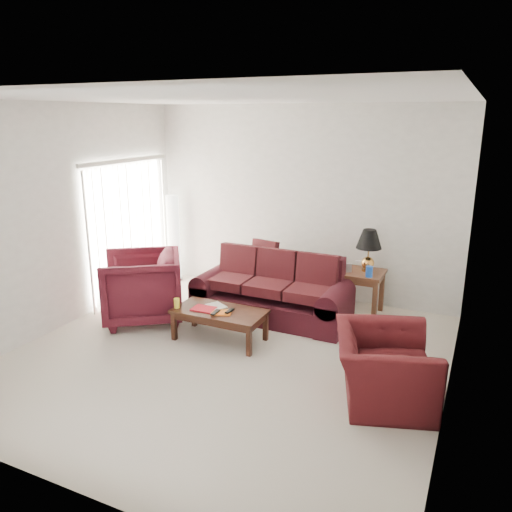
{
  "coord_description": "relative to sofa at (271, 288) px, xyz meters",
  "views": [
    {
      "loc": [
        2.66,
        -4.83,
        2.82
      ],
      "look_at": [
        0.0,
        0.85,
        1.05
      ],
      "focal_mm": 35.0,
      "sensor_mm": 36.0,
      "label": 1
    }
  ],
  "objects": [
    {
      "name": "armchair_left",
      "position": [
        -1.63,
        -0.83,
        0.04
      ],
      "size": [
        1.48,
        1.47,
        0.98
      ],
      "primitive_type": "imported",
      "rotation": [
        0.0,
        0.0,
        -0.96
      ],
      "color": "#3D0E17",
      "rests_on": "ground"
    },
    {
      "name": "magazine_white",
      "position": [
        -0.41,
        -0.87,
        -0.03
      ],
      "size": [
        0.32,
        0.29,
        0.01
      ],
      "primitive_type": "cube",
      "rotation": [
        0.0,
        0.0,
        -0.52
      ],
      "color": "silver",
      "rests_on": "coffee_table"
    },
    {
      "name": "blue_canister",
      "position": [
        1.27,
        0.5,
        0.27
      ],
      "size": [
        0.11,
        0.11,
        0.15
      ],
      "primitive_type": "cylinder",
      "rotation": [
        0.0,
        0.0,
        -0.17
      ],
      "color": "#1B4EB5",
      "rests_on": "end_table"
    },
    {
      "name": "yellow_glass",
      "position": [
        -0.85,
        -1.13,
        0.02
      ],
      "size": [
        0.09,
        0.09,
        0.13
      ],
      "primitive_type": "cylinder",
      "rotation": [
        0.0,
        0.0,
        0.18
      ],
      "color": "yellow",
      "rests_on": "coffee_table"
    },
    {
      "name": "remote_b",
      "position": [
        -0.14,
        -0.99,
        -0.01
      ],
      "size": [
        0.05,
        0.16,
        0.02
      ],
      "primitive_type": "cube",
      "rotation": [
        0.0,
        0.0,
        -0.04
      ],
      "color": "black",
      "rests_on": "coffee_table"
    },
    {
      "name": "sofa",
      "position": [
        0.0,
        0.0,
        0.0
      ],
      "size": [
        2.24,
        1.01,
        0.91
      ],
      "primitive_type": null,
      "rotation": [
        0.0,
        0.0,
        0.02
      ],
      "color": "black",
      "rests_on": "ground"
    },
    {
      "name": "armchair_right",
      "position": [
        1.89,
        -1.49,
        -0.1
      ],
      "size": [
        1.25,
        1.34,
        0.71
      ],
      "primitive_type": "imported",
      "rotation": [
        0.0,
        0.0,
        1.88
      ],
      "color": "#3B0D10",
      "rests_on": "ground"
    },
    {
      "name": "coffee_table",
      "position": [
        -0.31,
        -0.97,
        -0.25
      ],
      "size": [
        1.3,
        0.9,
        0.41
      ],
      "primitive_type": null,
      "rotation": [
        0.0,
        0.0,
        0.28
      ],
      "color": "black",
      "rests_on": "ground"
    },
    {
      "name": "table_lamp",
      "position": [
        1.19,
        0.77,
        0.5
      ],
      "size": [
        0.45,
        0.45,
        0.61
      ],
      "primitive_type": null,
      "rotation": [
        0.0,
        0.0,
        0.26
      ],
      "color": "#C3873D",
      "rests_on": "end_table"
    },
    {
      "name": "blinds",
      "position": [
        -2.43,
        -0.04,
        0.63
      ],
      "size": [
        0.1,
        2.0,
        2.16
      ],
      "primitive_type": "cube",
      "color": "silver",
      "rests_on": "ground"
    },
    {
      "name": "magazine_red",
      "position": [
        -0.5,
        -1.03,
        -0.03
      ],
      "size": [
        0.31,
        0.24,
        0.02
      ],
      "primitive_type": "cube",
      "rotation": [
        0.0,
        0.0,
        0.05
      ],
      "color": "red",
      "rests_on": "coffee_table"
    },
    {
      "name": "floor",
      "position": [
        -0.01,
        -1.34,
        -0.45
      ],
      "size": [
        5.0,
        5.0,
        0.0
      ],
      "primitive_type": "plane",
      "color": "silver",
      "rests_on": "ground"
    },
    {
      "name": "picture_frame",
      "position": [
        1.04,
        0.94,
        0.27
      ],
      "size": [
        0.16,
        0.19,
        0.05
      ],
      "primitive_type": "cube",
      "rotation": [
        1.36,
        0.0,
        0.28
      ],
      "color": "#BDBCC1",
      "rests_on": "end_table"
    },
    {
      "name": "clock",
      "position": [
        0.93,
        0.59,
        0.26
      ],
      "size": [
        0.13,
        0.09,
        0.13
      ],
      "primitive_type": "cube",
      "rotation": [
        0.0,
        0.0,
        0.42
      ],
      "color": "silver",
      "rests_on": "end_table"
    },
    {
      "name": "floor_lamp",
      "position": [
        -2.23,
        0.86,
        0.31
      ],
      "size": [
        0.3,
        0.3,
        1.53
      ],
      "primitive_type": null,
      "rotation": [
        0.0,
        0.0,
        0.24
      ],
      "color": "silver",
      "rests_on": "ground"
    },
    {
      "name": "end_table",
      "position": [
        1.14,
        0.7,
        -0.13
      ],
      "size": [
        0.61,
        0.61,
        0.65
      ],
      "primitive_type": null,
      "rotation": [
        0.0,
        0.0,
        -0.03
      ],
      "color": "#4D2C1A",
      "rests_on": "ground"
    },
    {
      "name": "magazine_orange",
      "position": [
        -0.24,
        -1.05,
        -0.03
      ],
      "size": [
        0.31,
        0.28,
        0.01
      ],
      "primitive_type": "cube",
      "rotation": [
        0.0,
        0.0,
        0.41
      ],
      "color": "orange",
      "rests_on": "coffee_table"
    },
    {
      "name": "throw_pillow",
      "position": [
        -0.43,
        0.73,
        0.27
      ],
      "size": [
        0.47,
        0.29,
        0.45
      ],
      "primitive_type": "cube",
      "rotation": [
        -0.21,
        0.0,
        -0.18
      ],
      "color": "black",
      "rests_on": "sofa"
    },
    {
      "name": "remote_a",
      "position": [
        -0.28,
        -1.11,
        -0.01
      ],
      "size": [
        0.06,
        0.18,
        0.02
      ],
      "primitive_type": "cube",
      "rotation": [
        0.0,
        0.0,
        0.06
      ],
      "color": "black",
      "rests_on": "coffee_table"
    }
  ]
}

